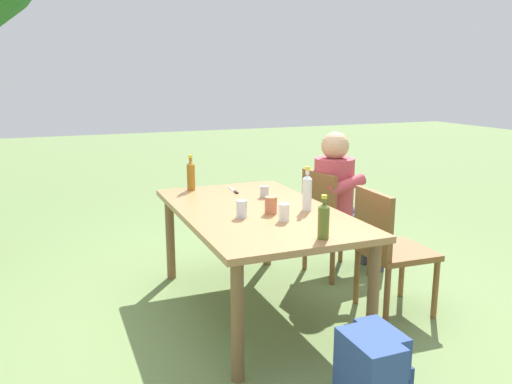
% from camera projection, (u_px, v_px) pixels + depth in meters
% --- Properties ---
extents(ground_plane, '(24.00, 24.00, 0.00)m').
position_uv_depth(ground_plane, '(256.00, 308.00, 3.65)').
color(ground_plane, '#6B844C').
extents(dining_table, '(1.73, 1.01, 0.72)m').
position_uv_depth(dining_table, '(256.00, 220.00, 3.51)').
color(dining_table, '#A37547').
rests_on(dining_table, ground_plane).
extents(chair_near_right, '(0.49, 0.49, 0.87)m').
position_uv_depth(chair_near_right, '(330.00, 217.00, 4.19)').
color(chair_near_right, brown).
rests_on(chair_near_right, ground_plane).
extents(chair_near_left, '(0.46, 0.46, 0.87)m').
position_uv_depth(chair_near_left, '(387.00, 245.00, 3.50)').
color(chair_near_left, brown).
rests_on(chair_near_left, ground_plane).
extents(person_in_white_shirt, '(0.47, 0.61, 1.18)m').
position_uv_depth(person_in_white_shirt, '(342.00, 196.00, 4.20)').
color(person_in_white_shirt, '#B7424C').
rests_on(person_in_white_shirt, ground_plane).
extents(bottle_clear, '(0.06, 0.06, 0.30)m').
position_uv_depth(bottle_clear, '(307.00, 192.00, 3.44)').
color(bottle_clear, white).
rests_on(bottle_clear, dining_table).
extents(bottle_olive, '(0.06, 0.06, 0.25)m').
position_uv_depth(bottle_olive, '(324.00, 220.00, 2.84)').
color(bottle_olive, '#566623').
rests_on(bottle_olive, dining_table).
extents(bottle_amber, '(0.06, 0.06, 0.28)m').
position_uv_depth(bottle_amber, '(191.00, 175.00, 4.06)').
color(bottle_amber, '#996019').
rests_on(bottle_amber, dining_table).
extents(cup_terracotta, '(0.08, 0.08, 0.11)m').
position_uv_depth(cup_terracotta, '(271.00, 205.00, 3.37)').
color(cup_terracotta, '#BC6B47').
rests_on(cup_terracotta, dining_table).
extents(cup_white, '(0.07, 0.07, 0.11)m').
position_uv_depth(cup_white, '(284.00, 212.00, 3.20)').
color(cup_white, white).
rests_on(cup_white, dining_table).
extents(cup_glass, '(0.07, 0.07, 0.11)m').
position_uv_depth(cup_glass, '(242.00, 209.00, 3.29)').
color(cup_glass, silver).
rests_on(cup_glass, dining_table).
extents(cup_steel, '(0.06, 0.06, 0.08)m').
position_uv_depth(cup_steel, '(264.00, 192.00, 3.83)').
color(cup_steel, '#B2B7BC').
rests_on(cup_steel, dining_table).
extents(table_knife, '(0.24, 0.04, 0.01)m').
position_uv_depth(table_knife, '(234.00, 191.00, 4.05)').
color(table_knife, silver).
rests_on(table_knife, dining_table).
extents(backpack_by_near_side, '(0.29, 0.20, 0.40)m').
position_uv_depth(backpack_by_near_side, '(382.00, 367.00, 2.56)').
color(backpack_by_near_side, '#2D4784').
rests_on(backpack_by_near_side, ground_plane).
extents(backpack_by_far_side, '(0.31, 0.26, 0.44)m').
position_uv_depth(backpack_by_far_side, '(370.00, 381.00, 2.41)').
color(backpack_by_far_side, '#2D4784').
rests_on(backpack_by_far_side, ground_plane).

